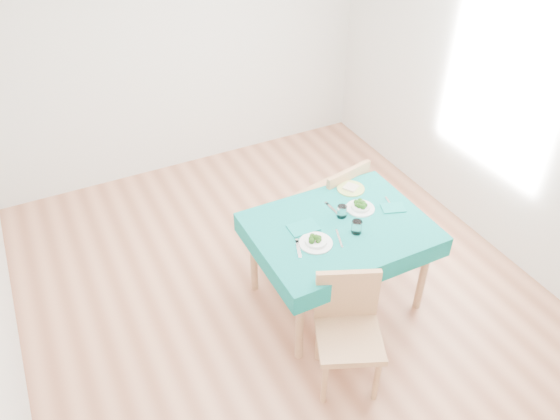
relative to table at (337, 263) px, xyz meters
name	(u,v)px	position (x,y,z in m)	size (l,w,h in m)	color
room_shell	(280,152)	(-0.37, 0.26, 0.97)	(4.02, 4.52, 2.73)	#A26143
table	(337,263)	(0.00, 0.00, 0.00)	(1.29, 0.98, 0.76)	#096962
chair_near	(350,328)	(-0.34, -0.70, 0.16)	(0.43, 0.47, 1.07)	#A9794F
chair_far	(329,184)	(0.34, 0.70, 0.21)	(0.47, 0.51, 1.17)	#A9794F
bowl_near	(316,240)	(-0.26, -0.09, 0.42)	(0.24, 0.24, 0.07)	white
bowl_far	(361,205)	(0.24, 0.10, 0.41)	(0.22, 0.22, 0.07)	white
fork_near	(299,249)	(-0.40, -0.09, 0.38)	(0.02, 0.18, 0.00)	silver
knife_near	(339,238)	(-0.08, -0.12, 0.38)	(0.02, 0.20, 0.00)	silver
fork_far	(333,209)	(0.05, 0.20, 0.38)	(0.02, 0.17, 0.00)	silver
knife_far	(391,205)	(0.48, 0.04, 0.38)	(0.02, 0.21, 0.00)	silver
napkin_near	(303,228)	(-0.26, 0.10, 0.39)	(0.22, 0.15, 0.01)	#0D746C
napkin_far	(393,208)	(0.47, 0.00, 0.38)	(0.18, 0.12, 0.01)	#0D746C
tumbler_center	(342,211)	(0.07, 0.09, 0.43)	(0.07, 0.07, 0.09)	white
tumbler_side	(357,227)	(0.06, -0.12, 0.43)	(0.08, 0.08, 0.10)	white
side_plate	(351,189)	(0.32, 0.36, 0.38)	(0.22, 0.22, 0.01)	#B1C45F
bread_slice	(351,187)	(0.32, 0.36, 0.40)	(0.10, 0.10, 0.02)	beige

